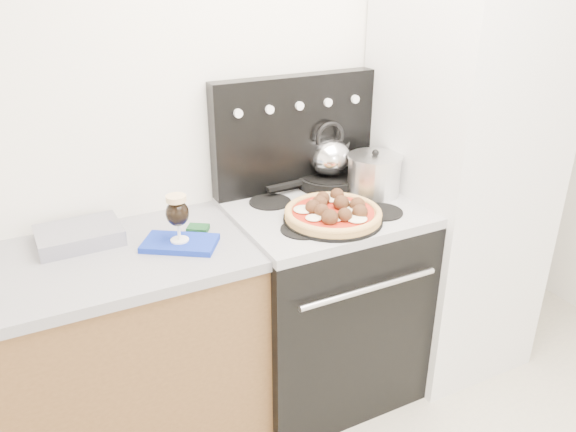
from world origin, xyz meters
TOP-DOWN VIEW (x-y plane):
  - room_shell at (0.00, 0.29)m, footprint 3.52×3.01m
  - base_cabinet at (-1.02, 1.20)m, footprint 1.45×0.60m
  - countertop at (-1.02, 1.20)m, footprint 1.48×0.63m
  - stove_body at (0.08, 1.18)m, footprint 0.76×0.65m
  - cooktop at (0.08, 1.18)m, footprint 0.76×0.65m
  - backguard at (0.08, 1.45)m, footprint 0.76×0.08m
  - fridge at (0.78, 1.15)m, footprint 0.64×0.68m
  - foil_sheet at (-0.88, 1.35)m, footprint 0.30×0.23m
  - oven_mitt at (-0.55, 1.15)m, footprint 0.31×0.28m
  - beer_glass at (-0.55, 1.15)m, footprint 0.10×0.10m
  - pizza_pan at (0.04, 1.05)m, footprint 0.45×0.45m
  - pizza at (0.04, 1.05)m, footprint 0.43×0.43m
  - skillet at (0.22, 1.38)m, footprint 0.30×0.30m
  - tea_kettle at (0.22, 1.38)m, footprint 0.21×0.21m
  - stock_pot at (0.35, 1.21)m, footprint 0.28×0.28m

SIDE VIEW (x-z plane):
  - base_cabinet at x=-1.02m, z-range 0.00..0.86m
  - stove_body at x=0.08m, z-range 0.00..0.88m
  - countertop at x=-1.02m, z-range 0.86..0.90m
  - cooktop at x=0.08m, z-range 0.88..0.92m
  - oven_mitt at x=-0.55m, z-range 0.90..0.92m
  - pizza_pan at x=0.04m, z-range 0.92..0.93m
  - foil_sheet at x=-0.88m, z-range 0.90..0.96m
  - skillet at x=0.22m, z-range 0.92..0.97m
  - fridge at x=0.78m, z-range 0.00..1.90m
  - pizza at x=0.04m, z-range 0.93..0.99m
  - stock_pot at x=0.35m, z-range 0.92..1.09m
  - beer_glass at x=-0.55m, z-range 0.92..1.11m
  - tea_kettle at x=0.22m, z-range 0.97..1.18m
  - backguard at x=0.08m, z-range 0.92..1.42m
  - room_shell at x=0.00m, z-range -0.01..2.51m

